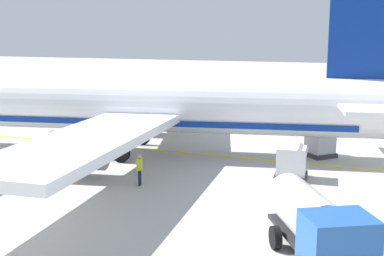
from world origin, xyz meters
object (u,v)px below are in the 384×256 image
(cargo_container_mid, at_px, (320,143))
(cargo_container_near, at_px, (292,163))
(crew_loader_left, at_px, (139,167))
(service_truck_baggage, at_px, (315,223))
(airliner_foreground, at_px, (119,104))

(cargo_container_mid, bearing_deg, cargo_container_near, 172.15)
(crew_loader_left, bearing_deg, service_truck_baggage, -120.09)
(service_truck_baggage, relative_size, cargo_container_near, 3.15)
(cargo_container_mid, distance_m, crew_loader_left, 13.17)
(cargo_container_mid, xyz_separation_m, crew_loader_left, (-10.21, 8.31, 0.11))
(airliner_foreground, distance_m, service_truck_baggage, 19.39)
(cargo_container_near, bearing_deg, service_truck_baggage, -165.66)
(cargo_container_near, bearing_deg, crew_loader_left, 119.85)
(cargo_container_near, height_order, cargo_container_mid, cargo_container_near)
(service_truck_baggage, height_order, cargo_container_near, service_truck_baggage)
(cargo_container_near, xyz_separation_m, cargo_container_mid, (5.91, -0.81, -0.00))
(airliner_foreground, relative_size, service_truck_baggage, 6.69)
(airliner_foreground, bearing_deg, cargo_container_mid, -73.79)
(airliner_foreground, bearing_deg, service_truck_baggage, -129.41)
(airliner_foreground, xyz_separation_m, cargo_container_near, (-2.09, -12.31, -2.46))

